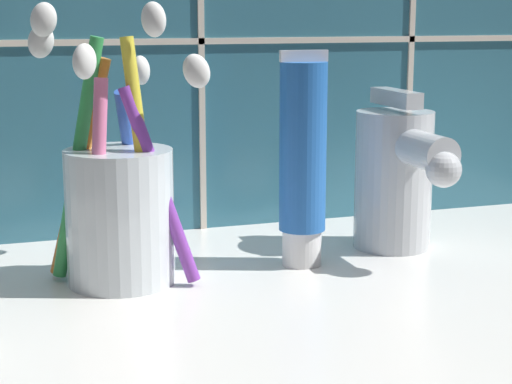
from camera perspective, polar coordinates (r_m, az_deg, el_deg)
The scene contains 4 objects.
sink_counter at distance 55.45cm, azimuth -0.60°, elevation -7.99°, with size 75.96×37.26×2.00cm, color silver.
toothbrush_cup at distance 57.50cm, azimuth -9.13°, elevation -0.71°, with size 11.70×11.18×18.65cm.
toothpaste_tube at distance 60.40cm, azimuth 3.13°, elevation 2.11°, with size 3.49×3.32×15.32cm.
sink_faucet at distance 65.66cm, azimuth 9.42°, elevation 1.18°, with size 5.91×11.58×12.17cm.
Camera 1 is at (-15.81, -49.71, 19.82)cm, focal length 60.00 mm.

